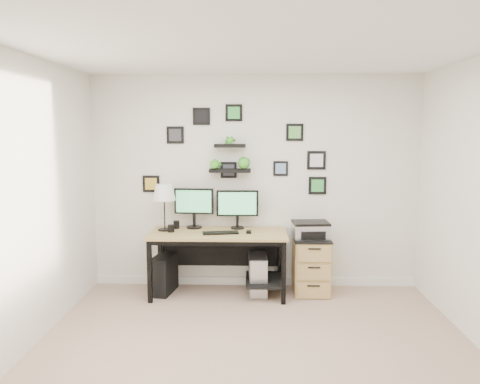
{
  "coord_description": "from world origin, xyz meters",
  "views": [
    {
      "loc": [
        -0.02,
        -3.71,
        1.93
      ],
      "look_at": [
        -0.18,
        1.83,
        1.2
      ],
      "focal_mm": 35.0,
      "sensor_mm": 36.0,
      "label": 1
    }
  ],
  "objects_px": {
    "desk": "(221,242)",
    "pc_tower_grey": "(258,274)",
    "pc_tower_black": "(164,274)",
    "printer": "(311,230)",
    "monitor_right": "(237,206)",
    "file_cabinet": "(311,265)",
    "table_lamp": "(164,193)",
    "monitor_left": "(194,205)",
    "mug": "(171,228)"
  },
  "relations": [
    {
      "from": "desk",
      "to": "monitor_right",
      "type": "distance_m",
      "value": 0.48
    },
    {
      "from": "desk",
      "to": "pc_tower_grey",
      "type": "xyz_separation_m",
      "value": [
        0.43,
        0.01,
        -0.4
      ]
    },
    {
      "from": "table_lamp",
      "to": "printer",
      "type": "xyz_separation_m",
      "value": [
        1.73,
        0.01,
        -0.43
      ]
    },
    {
      "from": "pc_tower_black",
      "to": "printer",
      "type": "distance_m",
      "value": 1.83
    },
    {
      "from": "desk",
      "to": "table_lamp",
      "type": "distance_m",
      "value": 0.89
    },
    {
      "from": "table_lamp",
      "to": "mug",
      "type": "xyz_separation_m",
      "value": [
        0.09,
        -0.1,
        -0.4
      ]
    },
    {
      "from": "monitor_right",
      "to": "printer",
      "type": "bearing_deg",
      "value": -7.26
    },
    {
      "from": "monitor_right",
      "to": "pc_tower_grey",
      "type": "relative_size",
      "value": 1.07
    },
    {
      "from": "desk",
      "to": "pc_tower_black",
      "type": "bearing_deg",
      "value": 179.2
    },
    {
      "from": "monitor_left",
      "to": "monitor_right",
      "type": "xyz_separation_m",
      "value": [
        0.53,
        -0.01,
        -0.01
      ]
    },
    {
      "from": "pc_tower_grey",
      "to": "printer",
      "type": "height_order",
      "value": "printer"
    },
    {
      "from": "monitor_left",
      "to": "printer",
      "type": "relative_size",
      "value": 1.11
    },
    {
      "from": "monitor_left",
      "to": "pc_tower_grey",
      "type": "relative_size",
      "value": 1.03
    },
    {
      "from": "desk",
      "to": "monitor_right",
      "type": "relative_size",
      "value": 3.17
    },
    {
      "from": "monitor_right",
      "to": "file_cabinet",
      "type": "relative_size",
      "value": 0.75
    },
    {
      "from": "monitor_left",
      "to": "file_cabinet",
      "type": "distance_m",
      "value": 1.58
    },
    {
      "from": "table_lamp",
      "to": "pc_tower_black",
      "type": "bearing_deg",
      "value": -100.62
    },
    {
      "from": "mug",
      "to": "file_cabinet",
      "type": "relative_size",
      "value": 0.13
    },
    {
      "from": "mug",
      "to": "printer",
      "type": "bearing_deg",
      "value": 3.74
    },
    {
      "from": "table_lamp",
      "to": "pc_tower_black",
      "type": "height_order",
      "value": "table_lamp"
    },
    {
      "from": "file_cabinet",
      "to": "printer",
      "type": "bearing_deg",
      "value": 138.94
    },
    {
      "from": "pc_tower_grey",
      "to": "pc_tower_black",
      "type": "bearing_deg",
      "value": -179.84
    },
    {
      "from": "pc_tower_grey",
      "to": "table_lamp",
      "type": "bearing_deg",
      "value": 177.49
    },
    {
      "from": "desk",
      "to": "file_cabinet",
      "type": "height_order",
      "value": "desk"
    },
    {
      "from": "desk",
      "to": "monitor_right",
      "type": "bearing_deg",
      "value": 44.66
    },
    {
      "from": "file_cabinet",
      "to": "monitor_right",
      "type": "bearing_deg",
      "value": 172.13
    },
    {
      "from": "printer",
      "to": "monitor_left",
      "type": "bearing_deg",
      "value": 174.9
    },
    {
      "from": "monitor_left",
      "to": "monitor_right",
      "type": "height_order",
      "value": "monitor_left"
    },
    {
      "from": "desk",
      "to": "mug",
      "type": "distance_m",
      "value": 0.61
    },
    {
      "from": "printer",
      "to": "pc_tower_black",
      "type": "bearing_deg",
      "value": -178.04
    },
    {
      "from": "pc_tower_black",
      "to": "pc_tower_grey",
      "type": "xyz_separation_m",
      "value": [
        1.12,
        0.0,
        0.0
      ]
    },
    {
      "from": "pc_tower_grey",
      "to": "file_cabinet",
      "type": "bearing_deg",
      "value": 4.09
    },
    {
      "from": "pc_tower_black",
      "to": "pc_tower_grey",
      "type": "relative_size",
      "value": 0.95
    },
    {
      "from": "table_lamp",
      "to": "file_cabinet",
      "type": "height_order",
      "value": "table_lamp"
    },
    {
      "from": "monitor_right",
      "to": "printer",
      "type": "xyz_separation_m",
      "value": [
        0.87,
        -0.11,
        -0.26
      ]
    },
    {
      "from": "desk",
      "to": "mug",
      "type": "height_order",
      "value": "mug"
    },
    {
      "from": "pc_tower_black",
      "to": "printer",
      "type": "height_order",
      "value": "printer"
    },
    {
      "from": "pc_tower_black",
      "to": "file_cabinet",
      "type": "bearing_deg",
      "value": 10.98
    },
    {
      "from": "pc_tower_black",
      "to": "mug",
      "type": "bearing_deg",
      "value": -15.81
    },
    {
      "from": "pc_tower_black",
      "to": "file_cabinet",
      "type": "distance_m",
      "value": 1.76
    },
    {
      "from": "printer",
      "to": "desk",
      "type": "bearing_deg",
      "value": -176.23
    },
    {
      "from": "pc_tower_grey",
      "to": "file_cabinet",
      "type": "xyz_separation_m",
      "value": [
        0.64,
        0.05,
        0.1
      ]
    },
    {
      "from": "monitor_right",
      "to": "printer",
      "type": "height_order",
      "value": "monitor_right"
    },
    {
      "from": "monitor_right",
      "to": "file_cabinet",
      "type": "bearing_deg",
      "value": -7.87
    },
    {
      "from": "mug",
      "to": "pc_tower_black",
      "type": "relative_size",
      "value": 0.19
    },
    {
      "from": "monitor_left",
      "to": "table_lamp",
      "type": "bearing_deg",
      "value": -158.32
    },
    {
      "from": "desk",
      "to": "pc_tower_grey",
      "type": "relative_size",
      "value": 3.38
    },
    {
      "from": "monitor_right",
      "to": "desk",
      "type": "bearing_deg",
      "value": -135.34
    },
    {
      "from": "monitor_left",
      "to": "pc_tower_black",
      "type": "distance_m",
      "value": 0.9
    },
    {
      "from": "monitor_right",
      "to": "mug",
      "type": "relative_size",
      "value": 5.84
    }
  ]
}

